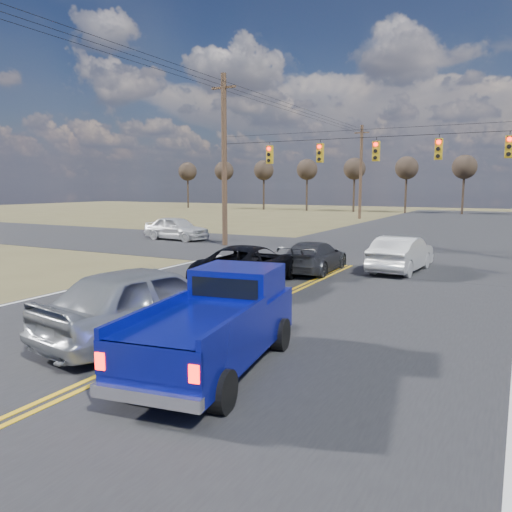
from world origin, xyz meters
The scene contains 12 objects.
ground centered at (0.00, 0.00, 0.00)m, with size 160.00×160.00×0.00m, color brown.
road_main centered at (0.00, 10.00, 0.00)m, with size 14.00×120.00×0.02m, color #28282B.
road_cross centered at (0.00, 18.00, 0.00)m, with size 120.00×12.00×0.02m, color #28282B.
signal_gantry centered at (0.50, 17.79, 5.06)m, with size 19.60×4.83×10.00m.
utility_poles centered at (0.00, 17.00, 5.23)m, with size 19.60×58.32×10.00m.
treeline centered at (0.00, 26.96, 5.70)m, with size 87.00×117.80×7.40m.
pickup_truck centered at (1.62, 0.50, 0.90)m, with size 2.58×5.17×1.86m.
silver_suv centered at (-0.80, 1.30, 0.90)m, with size 2.13×5.29×1.80m, color #919398.
black_suv centered at (-1.88, 8.06, 0.74)m, with size 2.44×5.29×1.47m, color black.
white_car_queue centered at (2.36, 13.62, 0.74)m, with size 1.58×4.52×1.49m, color #BBBBBB.
dgrey_car_queue centered at (-0.80, 11.77, 0.65)m, with size 1.81×4.45×1.29m, color #323237.
cross_car_west centered at (-13.41, 19.06, 0.78)m, with size 4.61×1.85×1.57m, color silver.
Camera 1 is at (6.73, -7.46, 3.56)m, focal length 35.00 mm.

